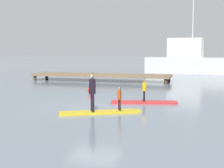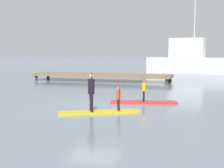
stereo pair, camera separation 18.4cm
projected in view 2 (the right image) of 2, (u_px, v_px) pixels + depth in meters
The scene contains 9 objects.
ground_plane at pixel (94, 107), 16.38m from camera, with size 240.00×240.00×0.00m, color gray.
paddleboard_near at pixel (144, 102), 17.58m from camera, with size 3.55×1.43×0.10m.
paddler_child_solo at pixel (144, 89), 17.52m from camera, with size 0.24×0.40×1.25m.
paddleboard_far at pixel (99, 112), 14.80m from camera, with size 3.51×2.14×0.10m.
paddler_adult at pixel (91, 90), 14.63m from camera, with size 0.39×0.47×1.72m.
paddler_child_front at pixel (119, 98), 14.88m from camera, with size 0.25×0.35×1.07m.
fishing_boat_white_large at pixel (195, 61), 39.30m from camera, with size 11.97×4.23×9.57m.
floating_dock at pixel (102, 75), 29.93m from camera, with size 12.50×2.93×0.61m.
mooring_buoy_mid at pixel (91, 90), 21.48m from camera, with size 0.42×0.42×0.42m, color red.
Camera 2 is at (5.42, -15.26, 2.83)m, focal length 53.49 mm.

